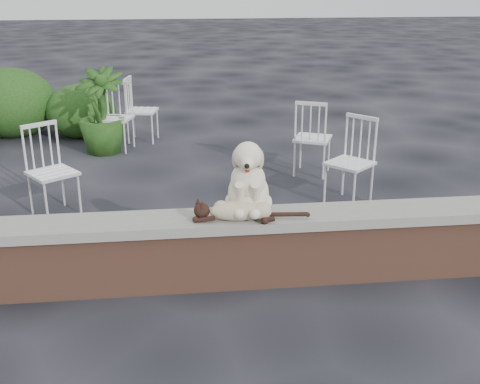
{
  "coord_description": "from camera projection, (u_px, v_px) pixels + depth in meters",
  "views": [
    {
      "loc": [
        -0.46,
        -4.2,
        2.35
      ],
      "look_at": [
        0.05,
        0.2,
        0.7
      ],
      "focal_mm": 44.09,
      "sensor_mm": 36.0,
      "label": 1
    }
  ],
  "objects": [
    {
      "name": "chair_e",
      "position": [
        142.0,
        110.0,
        8.66
      ],
      "size": [
        0.66,
        0.66,
        0.94
      ],
      "primitive_type": null,
      "rotation": [
        0.0,
        0.0,
        1.38
      ],
      "color": "white",
      "rests_on": "ground"
    },
    {
      "name": "chair_a",
      "position": [
        52.0,
        171.0,
        5.95
      ],
      "size": [
        0.78,
        0.78,
        0.94
      ],
      "primitive_type": null,
      "rotation": [
        0.0,
        0.0,
        0.63
      ],
      "color": "white",
      "rests_on": "ground"
    },
    {
      "name": "ground",
      "position": [
        237.0,
        281.0,
        4.78
      ],
      "size": [
        60.0,
        60.0,
        0.0
      ],
      "primitive_type": "plane",
      "color": "black",
      "rests_on": "ground"
    },
    {
      "name": "brick_wall",
      "position": [
        236.0,
        254.0,
        4.69
      ],
      "size": [
        6.0,
        0.3,
        0.5
      ],
      "primitive_type": "cube",
      "color": "brown",
      "rests_on": "ground"
    },
    {
      "name": "chair_c",
      "position": [
        313.0,
        137.0,
        7.21
      ],
      "size": [
        0.74,
        0.74,
        0.94
      ],
      "primitive_type": null,
      "rotation": [
        0.0,
        0.0,
        2.72
      ],
      "color": "white",
      "rests_on": "ground"
    },
    {
      "name": "dog",
      "position": [
        248.0,
        175.0,
        4.54
      ],
      "size": [
        0.49,
        0.59,
        0.62
      ],
      "primitive_type": null,
      "rotation": [
        0.0,
        0.0,
        -0.17
      ],
      "color": "beige",
      "rests_on": "capstone"
    },
    {
      "name": "potted_plant_b",
      "position": [
        101.0,
        111.0,
        8.05
      ],
      "size": [
        0.76,
        0.76,
        1.17
      ],
      "primitive_type": "imported",
      "rotation": [
        0.0,
        0.0,
        -0.18
      ],
      "color": "#173E11",
      "rests_on": "ground"
    },
    {
      "name": "chair_b",
      "position": [
        116.0,
        117.0,
        8.21
      ],
      "size": [
        0.69,
        0.69,
        0.94
      ],
      "primitive_type": null,
      "rotation": [
        0.0,
        0.0,
        -0.28
      ],
      "color": "white",
      "rests_on": "ground"
    },
    {
      "name": "cat",
      "position": [
        240.0,
        209.0,
        4.47
      ],
      "size": [
        1.08,
        0.43,
        0.18
      ],
      "primitive_type": null,
      "rotation": [
        0.0,
        0.0,
        -0.17
      ],
      "color": "tan",
      "rests_on": "capstone"
    },
    {
      "name": "chair_d",
      "position": [
        350.0,
        162.0,
        6.26
      ],
      "size": [
        0.79,
        0.79,
        0.94
      ],
      "primitive_type": null,
      "rotation": [
        0.0,
        0.0,
        -0.84
      ],
      "color": "white",
      "rests_on": "ground"
    },
    {
      "name": "capstone",
      "position": [
        236.0,
        220.0,
        4.59
      ],
      "size": [
        6.2,
        0.4,
        0.08
      ],
      "primitive_type": "cube",
      "color": "slate",
      "rests_on": "brick_wall"
    },
    {
      "name": "shrubbery",
      "position": [
        14.0,
        110.0,
        8.85
      ],
      "size": [
        2.94,
        1.86,
        1.08
      ],
      "color": "#173E11",
      "rests_on": "ground"
    }
  ]
}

